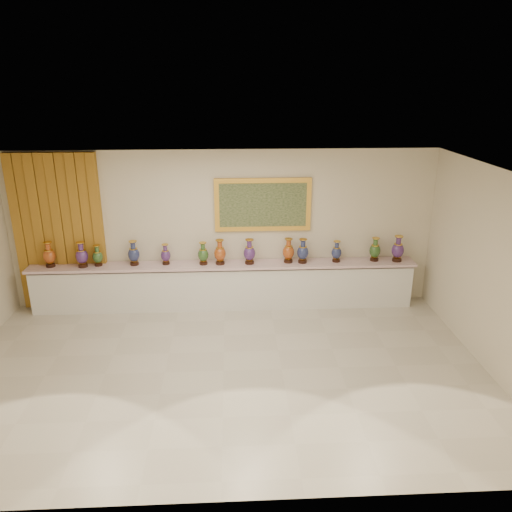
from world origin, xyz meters
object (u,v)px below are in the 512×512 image
(counter, at_px, (224,286))
(vase_1, at_px, (82,256))
(vase_0, at_px, (49,256))
(vase_2, at_px, (98,257))

(counter, distance_m, vase_1, 2.69)
(vase_0, distance_m, vase_2, 0.88)
(counter, bearing_deg, vase_2, 179.92)
(vase_1, distance_m, vase_2, 0.28)
(vase_0, height_order, vase_1, same)
(counter, distance_m, vase_2, 2.42)
(vase_2, bearing_deg, vase_1, -169.95)
(vase_1, bearing_deg, vase_2, 10.05)
(vase_0, relative_size, vase_1, 1.00)
(vase_0, bearing_deg, counter, 0.07)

